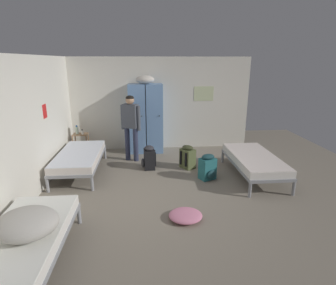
% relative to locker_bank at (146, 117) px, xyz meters
% --- Properties ---
extents(ground_plane, '(9.48, 9.48, 0.00)m').
position_rel_locker_bank_xyz_m(ground_plane, '(0.40, -2.68, -0.97)').
color(ground_plane, gray).
extents(room_backdrop, '(5.01, 5.98, 2.54)m').
position_rel_locker_bank_xyz_m(room_backdrop, '(-0.94, -1.31, 0.30)').
color(room_backdrop, silver).
rests_on(room_backdrop, ground_plane).
extents(locker_bank, '(0.90, 0.55, 2.07)m').
position_rel_locker_bank_xyz_m(locker_bank, '(0.00, 0.00, 0.00)').
color(locker_bank, '#6B93C6').
rests_on(locker_bank, ground_plane).
extents(shelf_unit, '(0.38, 0.30, 0.57)m').
position_rel_locker_bank_xyz_m(shelf_unit, '(-1.75, -0.14, -0.62)').
color(shelf_unit, '#99704C').
rests_on(shelf_unit, ground_plane).
extents(bed_right, '(0.90, 1.90, 0.49)m').
position_rel_locker_bank_xyz_m(bed_right, '(2.30, -1.96, -0.59)').
color(bed_right, gray).
rests_on(bed_right, ground_plane).
extents(bed_left_rear, '(0.90, 1.90, 0.49)m').
position_rel_locker_bank_xyz_m(bed_left_rear, '(-1.50, -1.44, -0.59)').
color(bed_left_rear, gray).
rests_on(bed_left_rear, ground_plane).
extents(bed_left_front, '(0.90, 1.90, 0.49)m').
position_rel_locker_bank_xyz_m(bed_left_front, '(-1.50, -4.40, -0.59)').
color(bed_left_front, gray).
rests_on(bed_left_front, ground_plane).
extents(bedding_heap, '(0.70, 0.63, 0.32)m').
position_rel_locker_bank_xyz_m(bedding_heap, '(-1.39, -4.47, -0.32)').
color(bedding_heap, '#B7B2A8').
rests_on(bedding_heap, bed_left_front).
extents(person_traveler, '(0.48, 0.33, 1.64)m').
position_rel_locker_bank_xyz_m(person_traveler, '(-0.37, -0.70, 0.02)').
color(person_traveler, '#2D334C').
rests_on(person_traveler, ground_plane).
extents(water_bottle, '(0.08, 0.08, 0.23)m').
position_rel_locker_bank_xyz_m(water_bottle, '(-1.83, -0.12, -0.30)').
color(water_bottle, silver).
rests_on(water_bottle, shelf_unit).
extents(lotion_bottle, '(0.06, 0.06, 0.14)m').
position_rel_locker_bank_xyz_m(lotion_bottle, '(-1.68, -0.18, -0.34)').
color(lotion_bottle, white).
rests_on(lotion_bottle, shelf_unit).
extents(backpack_teal, '(0.39, 0.41, 0.55)m').
position_rel_locker_bank_xyz_m(backpack_teal, '(1.28, -2.00, -0.71)').
color(backpack_teal, '#23666B').
rests_on(backpack_teal, ground_plane).
extents(backpack_olive, '(0.41, 0.41, 0.55)m').
position_rel_locker_bank_xyz_m(backpack_olive, '(0.96, -1.32, -0.71)').
color(backpack_olive, '#566038').
rests_on(backpack_olive, ground_plane).
extents(backpack_black, '(0.35, 0.33, 0.55)m').
position_rel_locker_bank_xyz_m(backpack_black, '(0.04, -1.30, -0.71)').
color(backpack_black, black).
rests_on(backpack_black, ground_plane).
extents(clothes_pile_pink, '(0.54, 0.49, 0.12)m').
position_rel_locker_bank_xyz_m(clothes_pile_pink, '(0.59, -3.51, -0.91)').
color(clothes_pile_pink, pink).
rests_on(clothes_pile_pink, ground_plane).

